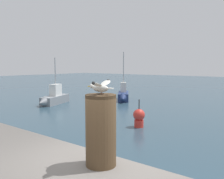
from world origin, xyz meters
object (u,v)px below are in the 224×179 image
boat_navy (123,95)px  boat_grey (53,98)px  channel_buoy (139,117)px  mooring_post (101,130)px  seagull (100,87)px

boat_navy → boat_grey: size_ratio=1.14×
boat_navy → channel_buoy: size_ratio=3.03×
mooring_post → boat_navy: (-9.56, 13.79, -1.61)m
mooring_post → channel_buoy: size_ratio=0.76×
mooring_post → boat_grey: 15.53m
seagull → boat_grey: 15.60m
boat_navy → seagull: bearing=-55.3°
boat_grey → channel_buoy: bearing=-11.5°
seagull → channel_buoy: size_ratio=0.41×
mooring_post → boat_navy: 16.85m
boat_navy → channel_buoy: boat_navy is taller
seagull → channel_buoy: (-3.92, 7.24, -2.18)m
seagull → boat_grey: (-12.56, 9.00, -2.20)m
mooring_post → boat_grey: bearing=144.4°
boat_navy → channel_buoy: 8.64m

